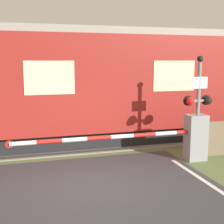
{
  "coord_description": "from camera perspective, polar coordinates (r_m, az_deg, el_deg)",
  "views": [
    {
      "loc": [
        -1.65,
        -7.11,
        2.97
      ],
      "look_at": [
        0.86,
        1.53,
        1.49
      ],
      "focal_mm": 50.0,
      "sensor_mm": 36.0,
      "label": 1
    }
  ],
  "objects": [
    {
      "name": "crossing_barrier",
      "position": [
        9.5,
        12.99,
        -4.55
      ],
      "size": [
        5.72,
        0.44,
        1.39
      ],
      "color": "gray",
      "rests_on": "ground_plane"
    },
    {
      "name": "ground_plane",
      "position": [
        7.88,
        -2.96,
        -12.79
      ],
      "size": [
        80.0,
        80.0,
        0.0
      ],
      "primitive_type": "plane",
      "color": "#5B6B3D"
    },
    {
      "name": "track_bed",
      "position": [
        11.57,
        -7.47,
        -5.46
      ],
      "size": [
        36.0,
        3.2,
        0.13
      ],
      "color": "gray",
      "rests_on": "ground_plane"
    },
    {
      "name": "train",
      "position": [
        12.18,
        8.25,
        5.08
      ],
      "size": [
        15.25,
        2.76,
        4.07
      ],
      "color": "black",
      "rests_on": "ground_plane"
    },
    {
      "name": "signal_post",
      "position": [
        9.49,
        15.52,
        1.79
      ],
      "size": [
        0.89,
        0.26,
        3.11
      ],
      "color": "gray",
      "rests_on": "ground_plane"
    }
  ]
}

